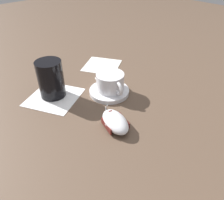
{
  "coord_description": "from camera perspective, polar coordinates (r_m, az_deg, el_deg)",
  "views": [
    {
      "loc": [
        0.36,
        0.43,
        0.39
      ],
      "look_at": [
        0.01,
        0.06,
        0.03
      ],
      "focal_mm": 35.0,
      "sensor_mm": 36.0,
      "label": 1
    }
  ],
  "objects": [
    {
      "name": "mouse_cable",
      "position": [
        0.7,
        -2.4,
        1.72
      ],
      "size": [
        0.12,
        0.19,
        0.0
      ],
      "color": "white",
      "rests_on": "ground"
    },
    {
      "name": "coffee_cup",
      "position": [
        0.68,
        -0.33,
        4.67
      ],
      "size": [
        0.09,
        0.11,
        0.06
      ],
      "color": "white",
      "rests_on": "saucer"
    },
    {
      "name": "drinking_glass",
      "position": [
        0.69,
        -15.7,
        5.32
      ],
      "size": [
        0.08,
        0.08,
        0.11
      ],
      "primitive_type": "cylinder",
      "color": "black",
      "rests_on": "napkin_under_glass"
    },
    {
      "name": "computer_mouse",
      "position": [
        0.57,
        0.83,
        -5.67
      ],
      "size": [
        0.08,
        0.11,
        0.04
      ],
      "color": "silver",
      "rests_on": "ground"
    },
    {
      "name": "napkin_under_glass",
      "position": [
        0.71,
        -14.88,
        0.79
      ],
      "size": [
        0.2,
        0.2,
        0.0
      ],
      "primitive_type": "cube",
      "rotation": [
        0.0,
        0.0,
        0.49
      ],
      "color": "white",
      "rests_on": "ground"
    },
    {
      "name": "saucer",
      "position": [
        0.7,
        -0.68,
        2.24
      ],
      "size": [
        0.13,
        0.13,
        0.01
      ],
      "primitive_type": "cylinder",
      "color": "white",
      "rests_on": "ground"
    },
    {
      "name": "napkin_spare",
      "position": [
        0.87,
        -2.65,
        9.04
      ],
      "size": [
        0.18,
        0.18,
        0.0
      ],
      "primitive_type": "cube",
      "rotation": [
        0.0,
        0.0,
        0.54
      ],
      "color": "silver",
      "rests_on": "ground"
    },
    {
      "name": "ground_plane",
      "position": [
        0.68,
        -3.08,
        0.58
      ],
      "size": [
        3.0,
        3.0,
        0.0
      ],
      "primitive_type": "plane",
      "color": "brown"
    }
  ]
}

